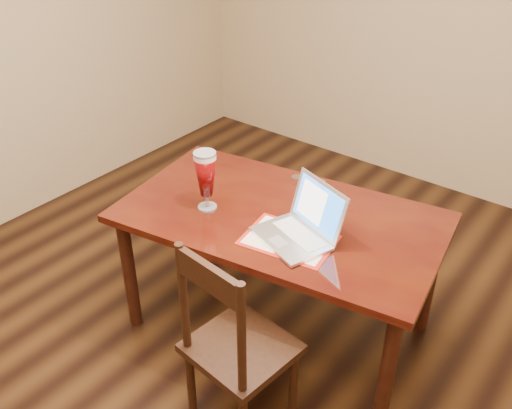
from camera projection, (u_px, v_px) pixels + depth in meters
The scene contains 4 objects.
ground at pixel (241, 364), 3.07m from camera, with size 5.00×5.00×0.00m, color black.
room_shell at pixel (234, 36), 2.14m from camera, with size 4.51×5.01×2.71m.
dining_table at pixel (278, 227), 2.96m from camera, with size 1.76×1.17×1.09m.
dining_chair at pixel (235, 347), 2.53m from camera, with size 0.48×0.46×1.02m.
Camera 1 is at (1.38, -1.65, 2.36)m, focal length 40.00 mm.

